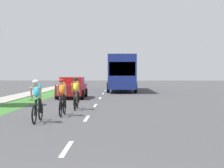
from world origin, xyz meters
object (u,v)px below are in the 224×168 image
object	(u,v)px
cyclist_lead	(37,100)
cyclist_trailing	(62,97)
sedan_red	(72,87)
cyclist_distant	(76,93)
bus_blue	(121,71)

from	to	relation	value
cyclist_lead	cyclist_trailing	distance (m)	2.12
cyclist_lead	cyclist_trailing	size ratio (longest dim) A/B	1.00
sedan_red	cyclist_trailing	bearing A→B (deg)	-84.99
cyclist_lead	cyclist_trailing	xyz separation A→B (m)	(0.62, 2.03, 0.00)
cyclist_lead	cyclist_distant	bearing A→B (deg)	78.79
cyclist_lead	cyclist_trailing	world-z (taller)	same
cyclist_trailing	sedan_red	world-z (taller)	cyclist_trailing
cyclist_trailing	bus_blue	xyz separation A→B (m)	(2.80, 20.93, 1.17)
cyclist_distant	bus_blue	distance (m)	18.60
cyclist_lead	cyclist_distant	distance (m)	4.66
cyclist_trailing	bus_blue	distance (m)	21.15
bus_blue	cyclist_lead	bearing A→B (deg)	-98.46
cyclist_lead	bus_blue	size ratio (longest dim) A/B	0.15
cyclist_trailing	cyclist_distant	distance (m)	2.56
cyclist_trailing	sedan_red	size ratio (longest dim) A/B	0.40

